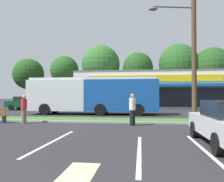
% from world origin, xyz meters
% --- Properties ---
extents(grass_median, '(56.00, 2.20, 0.12)m').
position_xyz_m(grass_median, '(0.00, 14.00, 0.06)').
color(grass_median, '#386B28').
rests_on(grass_median, ground_plane).
extents(curb_lip, '(56.00, 0.24, 0.12)m').
position_xyz_m(curb_lip, '(0.00, 12.78, 0.06)').
color(curb_lip, '#99968C').
rests_on(curb_lip, ground_plane).
extents(parking_stripe_1, '(0.12, 4.80, 0.01)m').
position_xyz_m(parking_stripe_1, '(0.00, 6.87, 0.00)').
color(parking_stripe_1, silver).
rests_on(parking_stripe_1, ground_plane).
extents(parking_stripe_2, '(0.12, 4.80, 0.01)m').
position_xyz_m(parking_stripe_2, '(3.14, 5.77, 0.00)').
color(parking_stripe_2, silver).
rests_on(parking_stripe_2, ground_plane).
extents(parking_stripe_3, '(0.12, 4.80, 0.01)m').
position_xyz_m(parking_stripe_3, '(5.11, 6.26, 0.00)').
color(parking_stripe_3, silver).
rests_on(parking_stripe_3, ground_plane).
extents(lot_arrow, '(0.70, 1.60, 0.01)m').
position_xyz_m(lot_arrow, '(1.86, 3.59, 0.00)').
color(lot_arrow, beige).
rests_on(lot_arrow, ground_plane).
extents(storefront_building, '(22.07, 13.25, 5.19)m').
position_xyz_m(storefront_building, '(4.85, 35.95, 2.60)').
color(storefront_building, silver).
rests_on(storefront_building, ground_plane).
extents(tree_far_left, '(6.70, 6.70, 9.78)m').
position_xyz_m(tree_far_left, '(-21.21, 46.60, 6.42)').
color(tree_far_left, '#473323').
rests_on(tree_far_left, ground_plane).
extents(tree_left, '(5.69, 5.69, 9.74)m').
position_xyz_m(tree_left, '(-12.16, 43.87, 6.88)').
color(tree_left, '#473323').
rests_on(tree_left, ground_plane).
extents(tree_mid_left, '(7.56, 7.56, 11.71)m').
position_xyz_m(tree_mid_left, '(-4.72, 44.08, 7.92)').
color(tree_mid_left, '#473323').
rests_on(tree_mid_left, ground_plane).
extents(tree_mid, '(5.85, 5.85, 10.13)m').
position_xyz_m(tree_mid, '(2.63, 44.10, 7.18)').
color(tree_mid, '#473323').
rests_on(tree_mid, ground_plane).
extents(tree_mid_right, '(7.79, 7.79, 11.83)m').
position_xyz_m(tree_mid_right, '(10.59, 45.36, 7.93)').
color(tree_mid_right, '#473323').
rests_on(tree_mid_right, ground_plane).
extents(tree_right, '(7.32, 7.32, 10.83)m').
position_xyz_m(tree_right, '(16.72, 44.62, 7.16)').
color(tree_right, '#473323').
rests_on(tree_right, ground_plane).
extents(utility_pole, '(3.13, 2.38, 10.02)m').
position_xyz_m(utility_pole, '(6.36, 13.69, 5.36)').
color(utility_pole, '#4C3826').
rests_on(utility_pole, ground_plane).
extents(city_bus, '(11.52, 2.73, 3.25)m').
position_xyz_m(city_bus, '(-1.07, 19.11, 1.76)').
color(city_bus, '#144793').
rests_on(city_bus, ground_plane).
extents(car_2, '(4.41, 1.93, 1.58)m').
position_xyz_m(car_2, '(-10.29, 24.58, 0.80)').
color(car_2, '#0C3F1E').
rests_on(car_2, ground_plane).
extents(pedestrian_near_bench, '(0.34, 0.34, 1.70)m').
position_xyz_m(pedestrian_near_bench, '(-3.81, 11.93, 0.85)').
color(pedestrian_near_bench, '#726651').
rests_on(pedestrian_near_bench, ground_plane).
extents(pedestrian_mid, '(0.36, 0.36, 1.78)m').
position_xyz_m(pedestrian_mid, '(2.71, 11.84, 0.90)').
color(pedestrian_mid, black).
rests_on(pedestrian_mid, ground_plane).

